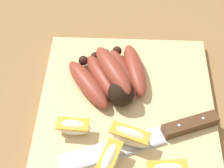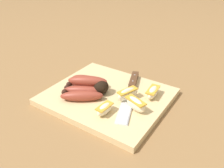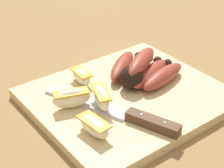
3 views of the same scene
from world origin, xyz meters
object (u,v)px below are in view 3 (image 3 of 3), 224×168
at_px(chefs_knife, 128,115).
at_px(apple_wedge_near, 101,97).
at_px(apple_wedge_middle, 94,126).
at_px(apple_wedge_far, 81,76).
at_px(apple_wedge_extra, 72,98).
at_px(banana_bunch, 141,70).

distance_m(chefs_knife, apple_wedge_near, 0.06).
bearing_deg(apple_wedge_middle, apple_wedge_near, 45.66).
bearing_deg(apple_wedge_middle, apple_wedge_far, 64.06).
height_order(apple_wedge_near, apple_wedge_far, apple_wedge_near).
xyz_separation_m(chefs_knife, apple_wedge_middle, (-0.07, 0.00, 0.01)).
height_order(apple_wedge_near, apple_wedge_extra, same).
distance_m(chefs_knife, apple_wedge_extra, 0.11).
bearing_deg(apple_wedge_near, apple_wedge_middle, -134.34).
bearing_deg(banana_bunch, apple_wedge_extra, -179.81).
relative_size(banana_bunch, apple_wedge_extra, 2.24).
height_order(apple_wedge_far, apple_wedge_extra, apple_wedge_extra).
xyz_separation_m(apple_wedge_near, apple_wedge_extra, (-0.04, 0.03, -0.00)).
bearing_deg(apple_wedge_extra, chefs_knife, -55.39).
distance_m(apple_wedge_near, apple_wedge_far, 0.10).
bearing_deg(chefs_knife, apple_wedge_far, 89.96).
bearing_deg(apple_wedge_extra, apple_wedge_far, 45.22).
xyz_separation_m(chefs_knife, apple_wedge_extra, (-0.06, 0.09, 0.01)).
height_order(banana_bunch, apple_wedge_near, banana_bunch).
bearing_deg(chefs_knife, apple_wedge_middle, 179.71).
xyz_separation_m(apple_wedge_near, apple_wedge_middle, (-0.06, -0.06, -0.00)).
distance_m(apple_wedge_far, apple_wedge_extra, 0.09).
distance_m(banana_bunch, apple_wedge_near, 0.13).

